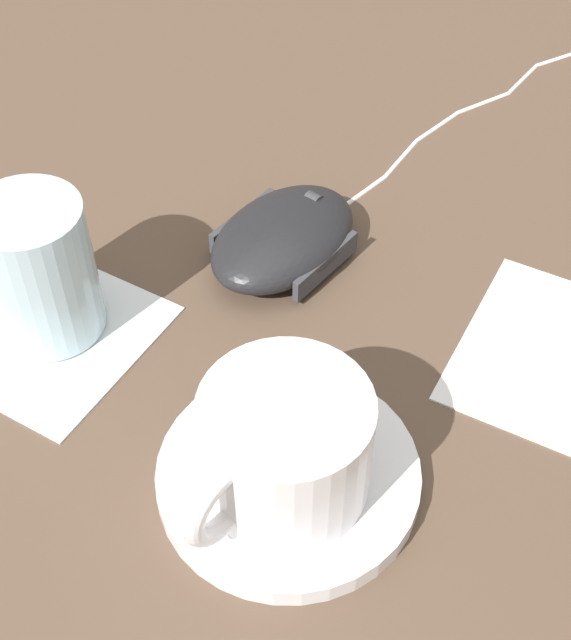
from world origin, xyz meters
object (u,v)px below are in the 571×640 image
Objects in this scene: computer_mouse at (283,238)px; drinking_glass at (35,272)px; saucer at (288,476)px; coffee_cup at (287,443)px.

computer_mouse is 0.15m from drinking_glass.
drinking_glass reaches higher than saucer.
saucer is 0.16m from computer_mouse.
coffee_cup is at bearing -49.34° from computer_mouse.
coffee_cup is 0.17m from drinking_glass.
saucer is 0.17m from drinking_glass.
drinking_glass is at bearing -177.44° from saucer.
coffee_cup is 1.30× the size of drinking_glass.
coffee_cup is 0.17m from computer_mouse.
drinking_glass is at bearing -179.04° from coffee_cup.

